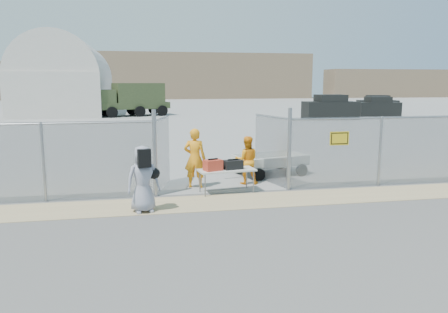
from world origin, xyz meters
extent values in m
plane|color=#4D4C4C|center=(0.00, 0.00, 0.00)|extent=(160.00, 160.00, 0.00)
cube|color=gray|center=(0.00, 42.00, 0.01)|extent=(160.00, 80.00, 0.01)
cube|color=tan|center=(0.00, 1.00, 0.01)|extent=(44.00, 1.60, 0.01)
cube|color=red|center=(-0.34, 1.93, 0.87)|extent=(0.59, 0.48, 0.31)
cube|color=black|center=(0.28, 2.02, 0.84)|extent=(0.60, 0.42, 0.26)
imported|color=orange|center=(-0.76, 2.83, 0.93)|extent=(0.78, 0.63, 1.86)
imported|color=orange|center=(0.94, 3.02, 0.78)|extent=(0.84, 0.70, 1.55)
imported|color=gray|center=(-2.36, 0.50, 0.85)|extent=(0.93, 0.71, 1.70)
camera|label=1|loc=(-2.39, -10.37, 3.24)|focal=35.00mm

